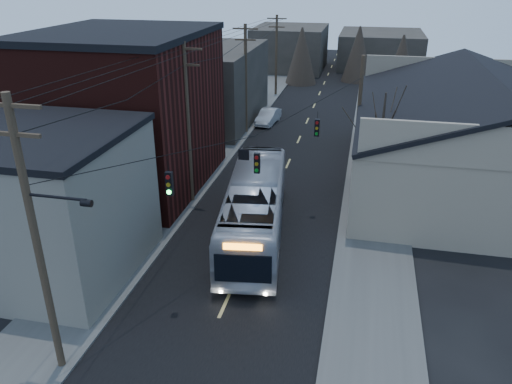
{
  "coord_description": "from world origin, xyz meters",
  "views": [
    {
      "loc": [
        5.3,
        -9.59,
        13.84
      ],
      "look_at": [
        0.15,
        13.82,
        3.0
      ],
      "focal_mm": 35.0,
      "sensor_mm": 36.0,
      "label": 1
    }
  ],
  "objects": [
    {
      "name": "building_far_right",
      "position": [
        7.0,
        70.0,
        2.5
      ],
      "size": [
        12.0,
        14.0,
        5.0
      ],
      "primitive_type": "cube",
      "color": "#2F2B25",
      "rests_on": "ground"
    },
    {
      "name": "sidewalk_right",
      "position": [
        6.5,
        30.0,
        0.06
      ],
      "size": [
        4.0,
        110.0,
        0.12
      ],
      "primitive_type": "cube",
      "color": "#474744",
      "rests_on": "ground"
    },
    {
      "name": "utility_lines",
      "position": [
        -3.11,
        24.14,
        4.95
      ],
      "size": [
        11.24,
        45.28,
        10.5
      ],
      "color": "#382B1E",
      "rests_on": "ground"
    },
    {
      "name": "road_surface",
      "position": [
        0.0,
        30.0,
        0.01
      ],
      "size": [
        9.0,
        110.0,
        0.02
      ],
      "primitive_type": "cube",
      "color": "black",
      "rests_on": "ground"
    },
    {
      "name": "warehouse",
      "position": [
        13.0,
        25.0,
        2.7
      ],
      "size": [
        16.16,
        20.6,
        7.73
      ],
      "color": "gray",
      "rests_on": "ground"
    },
    {
      "name": "bare_tree",
      "position": [
        6.5,
        20.0,
        3.6
      ],
      "size": [
        0.4,
        0.4,
        7.2
      ],
      "primitive_type": "cone",
      "color": "black",
      "rests_on": "ground"
    },
    {
      "name": "sidewalk_left",
      "position": [
        -6.5,
        30.0,
        0.06
      ],
      "size": [
        4.0,
        110.0,
        0.12
      ],
      "primitive_type": "cube",
      "color": "#474744",
      "rests_on": "ground"
    },
    {
      "name": "building_far_left",
      "position": [
        -6.0,
        65.0,
        3.0
      ],
      "size": [
        10.0,
        12.0,
        6.0
      ],
      "primitive_type": "cube",
      "color": "#2F2B25",
      "rests_on": "ground"
    },
    {
      "name": "bus",
      "position": [
        -0.05,
        14.44,
        1.74
      ],
      "size": [
        4.57,
        12.8,
        3.49
      ],
      "primitive_type": "imported",
      "rotation": [
        0.0,
        0.0,
        3.28
      ],
      "color": "#A9ACB5",
      "rests_on": "ground"
    },
    {
      "name": "building_left_far",
      "position": [
        -9.5,
        36.0,
        3.5
      ],
      "size": [
        9.0,
        14.0,
        7.0
      ],
      "primitive_type": "cube",
      "color": "#2F2B25",
      "rests_on": "ground"
    },
    {
      "name": "parked_car",
      "position": [
        -3.59,
        36.27,
        0.7
      ],
      "size": [
        1.91,
        4.37,
        1.4
      ],
      "primitive_type": "imported",
      "rotation": [
        0.0,
        0.0,
        -0.1
      ],
      "color": "#B8BCC1",
      "rests_on": "ground"
    },
    {
      "name": "building_brick",
      "position": [
        -10.0,
        20.0,
        5.0
      ],
      "size": [
        10.0,
        12.0,
        10.0
      ],
      "primitive_type": "cube",
      "color": "black",
      "rests_on": "ground"
    },
    {
      "name": "building_clapboard",
      "position": [
        -9.0,
        9.0,
        3.5
      ],
      "size": [
        8.0,
        8.0,
        7.0
      ],
      "primitive_type": "cube",
      "color": "slate",
      "rests_on": "ground"
    }
  ]
}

